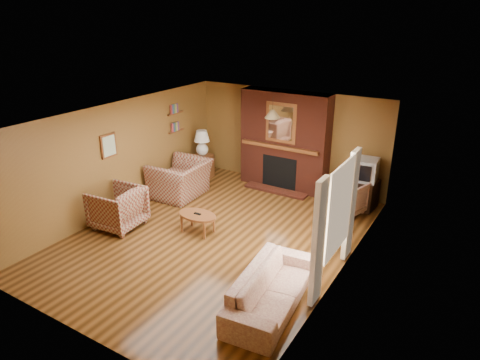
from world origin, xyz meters
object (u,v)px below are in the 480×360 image
Objects in this scene: crt_tv at (365,169)px; table_lamp at (202,142)px; floral_armchair at (344,197)px; coffee_table at (198,217)px; fireplace at (284,142)px; plaid_loveseat at (181,179)px; plaid_armchair at (117,208)px; floral_sofa at (271,288)px; tv_stand at (362,194)px; side_table at (203,166)px.

table_lamp is at bearing -175.26° from crt_tv.
table_lamp reaches higher than crt_tv.
floral_armchair reaches higher than coffee_table.
floral_armchair is at bearing 47.02° from coffee_table.
floral_armchair is 3.24m from coffee_table.
fireplace reaches higher than plaid_loveseat.
plaid_armchair is at bearing 55.07° from floral_armchair.
fireplace reaches higher than floral_sofa.
floral_armchair is at bearing -4.35° from floral_sofa.
plaid_armchair is 1.41× the size of tv_stand.
fireplace reaches higher than plaid_armchair.
floral_sofa is (1.90, -4.31, -0.88)m from fireplace.
floral_sofa is (3.75, -2.54, -0.13)m from plaid_loveseat.
crt_tv reaches higher than floral_sofa.
plaid_armchair is 5.34m from crt_tv.
fireplace is 3.89× the size of side_table.
side_table is 0.68m from table_lamp.
floral_armchair reaches higher than tv_stand.
tv_stand is at bearing 109.27° from plaid_loveseat.
plaid_armchair is 3.90m from floral_sofa.
table_lamp is 4.22m from tv_stand.
floral_armchair is 3.95m from table_lamp.
table_lamp reaches higher than plaid_armchair.
coffee_table is 1.24× the size of tv_stand.
plaid_loveseat is 1.27m from side_table.
floral_armchair is (-0.10, 3.63, 0.08)m from floral_sofa.
floral_sofa is (3.85, -0.62, -0.13)m from plaid_armchair.
floral_armchair is (3.75, 3.01, -0.05)m from plaid_armchair.
fireplace is 2.23m from tv_stand.
plaid_armchair is 4.81m from floral_armchair.
table_lamp reaches higher than side_table.
plaid_loveseat is at bearing 172.40° from plaid_armchair.
tv_stand is at bearing -100.74° from floral_armchair.
plaid_loveseat is 1.92m from coffee_table.
side_table is (-1.69, 2.51, -0.04)m from coffee_table.
floral_sofa reaches higher than coffee_table.
crt_tv is (3.90, 1.58, 0.49)m from plaid_loveseat.
tv_stand is (0.25, 0.49, -0.04)m from floral_armchair.
fireplace is 4.80m from floral_sofa.
table_lamp is at bearing -170.60° from tv_stand.
fireplace reaches higher than floral_armchair.
table_lamp is 1.17× the size of crt_tv.
floral_sofa is 3.05× the size of table_lamp.
floral_sofa is 2.49× the size of floral_armchair.
side_table is 1.07× the size of crt_tv.
fireplace is 1.17× the size of floral_sofa.
side_table is (-4.00, 3.78, 0.01)m from floral_sofa.
crt_tv is (4.15, 0.34, -0.08)m from table_lamp.
fireplace is 2.91× the size of coffee_table.
fireplace is 2.09m from floral_armchair.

